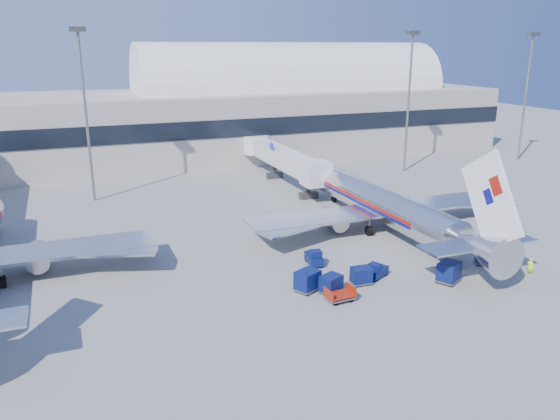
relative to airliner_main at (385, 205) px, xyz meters
name	(u,v)px	position (x,y,z in m)	size (l,w,h in m)	color
ground	(323,255)	(-10.00, -4.51, -2.93)	(260.00, 260.00, 0.00)	gray
terminal	(118,120)	(-23.60, 51.46, 4.60)	(170.00, 28.15, 21.00)	#B2AA9E
airliner_main	(385,205)	(0.00, 0.00, 0.00)	(32.00, 37.26, 12.07)	silver
jetbridge_near	(280,157)	(-2.40, 26.30, 1.00)	(4.40, 27.50, 6.25)	silver
mast_west	(83,90)	(-30.00, 25.49, 11.87)	(2.00, 1.20, 22.60)	slate
mast_east	(410,81)	(20.00, 25.49, 11.87)	(2.00, 1.20, 22.60)	slate
mast_far_east	(528,78)	(45.00, 25.49, 11.87)	(2.00, 1.20, 22.60)	slate
barrier_near	(455,224)	(8.00, -2.51, -2.48)	(3.00, 0.55, 0.90)	#9E9E96
barrier_mid	(478,221)	(11.30, -2.51, -2.48)	(3.00, 0.55, 0.90)	#9E9E96
barrier_far	(500,218)	(14.60, -2.51, -2.48)	(3.00, 0.55, 0.90)	#9E9E96
tug_lead	(376,271)	(-7.98, -11.34, -2.25)	(2.56, 2.08, 1.49)	#091449
tug_right	(449,247)	(2.13, -8.78, -2.25)	(2.53, 2.14, 1.48)	#091449
tug_left	(314,258)	(-11.94, -6.46, -2.19)	(1.61, 2.65, 1.63)	#091449
cart_train_a	(361,275)	(-9.97, -12.05, -2.09)	(1.85, 1.46, 1.56)	#091449
cart_train_b	(331,284)	(-13.30, -12.71, -2.06)	(2.25, 2.02, 1.62)	#091449
cart_train_c	(308,280)	(-14.97, -11.55, -1.94)	(2.57, 2.34, 1.84)	#091449
cart_solo_near	(449,272)	(-2.53, -14.59, -1.92)	(2.66, 2.46, 1.89)	#091449
cart_solo_far	(485,256)	(3.43, -12.48, -2.11)	(2.18, 2.04, 1.54)	#091449
cart_open_red	(340,296)	(-13.29, -14.33, -2.49)	(2.38, 1.75, 0.61)	slate
ramp_worker	(530,267)	(5.47, -16.06, -2.10)	(0.60, 0.40, 1.66)	#A7FF1A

